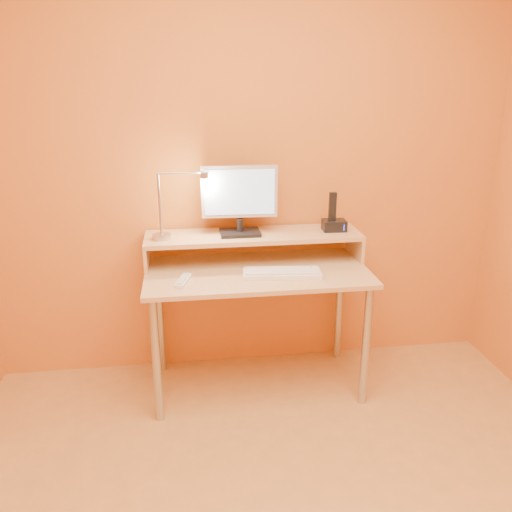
{
  "coord_description": "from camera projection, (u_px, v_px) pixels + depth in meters",
  "views": [
    {
      "loc": [
        -0.36,
        -1.42,
        1.72
      ],
      "look_at": [
        -0.01,
        1.13,
        0.82
      ],
      "focal_mm": 36.45,
      "sensor_mm": 36.0,
      "label": 1
    }
  ],
  "objects": [
    {
      "name": "shelf_riser_left",
      "position": [
        147.0,
        254.0,
        2.85
      ],
      "size": [
        0.02,
        0.3,
        0.14
      ],
      "primitive_type": "cube",
      "color": "#E4B57C",
      "rests_on": "desk_lower"
    },
    {
      "name": "mouse",
      "position": [
        310.0,
        270.0,
        2.76
      ],
      "size": [
        0.06,
        0.1,
        0.03
      ],
      "primitive_type": "ellipsoid",
      "rotation": [
        0.0,
        0.0,
        -0.02
      ],
      "color": "silver",
      "rests_on": "desk_lower"
    },
    {
      "name": "shelf_riser_right",
      "position": [
        355.0,
        245.0,
        3.0
      ],
      "size": [
        0.02,
        0.3,
        0.14
      ],
      "primitive_type": "cube",
      "color": "#E4B57C",
      "rests_on": "desk_lower"
    },
    {
      "name": "keyboard",
      "position": [
        282.0,
        274.0,
        2.72
      ],
      "size": [
        0.42,
        0.17,
        0.02
      ],
      "primitive_type": "cube",
      "rotation": [
        0.0,
        0.0,
        -0.11
      ],
      "color": "white",
      "rests_on": "desk_lower"
    },
    {
      "name": "phone_handset",
      "position": [
        333.0,
        206.0,
        2.9
      ],
      "size": [
        0.04,
        0.03,
        0.16
      ],
      "primitive_type": "cube",
      "rotation": [
        0.0,
        0.0,
        -0.06
      ],
      "color": "black",
      "rests_on": "phone_dock"
    },
    {
      "name": "lamp_post",
      "position": [
        160.0,
        205.0,
        2.74
      ],
      "size": [
        0.01,
        0.01,
        0.33
      ],
      "primitive_type": "cylinder",
      "color": "#B2B2B4",
      "rests_on": "lamp_base"
    },
    {
      "name": "desk_leg_fl",
      "position": [
        156.0,
        361.0,
        2.62
      ],
      "size": [
        0.04,
        0.04,
        0.69
      ],
      "primitive_type": "cylinder",
      "color": "#B2B2B4",
      "rests_on": "floor"
    },
    {
      "name": "lamp_head",
      "position": [
        204.0,
        175.0,
        2.72
      ],
      "size": [
        0.04,
        0.04,
        0.03
      ],
      "primitive_type": "cylinder",
      "color": "#B2B2B4",
      "rests_on": "lamp_arm"
    },
    {
      "name": "desk_lower",
      "position": [
        257.0,
        272.0,
        2.81
      ],
      "size": [
        1.2,
        0.6,
        0.02
      ],
      "primitive_type": "cube",
      "color": "#E4B57C",
      "rests_on": "floor"
    },
    {
      "name": "wall_back",
      "position": [
        249.0,
        162.0,
        2.93
      ],
      "size": [
        3.0,
        0.04,
        2.5
      ],
      "primitive_type": "cube",
      "color": "orange",
      "rests_on": "floor"
    },
    {
      "name": "lamp_base",
      "position": [
        162.0,
        237.0,
        2.8
      ],
      "size": [
        0.1,
        0.1,
        0.02
      ],
      "primitive_type": "cylinder",
      "color": "#B2B2B4",
      "rests_on": "desk_shelf"
    },
    {
      "name": "phone_dock",
      "position": [
        334.0,
        225.0,
        2.94
      ],
      "size": [
        0.14,
        0.11,
        0.06
      ],
      "primitive_type": "cube",
      "rotation": [
        0.0,
        0.0,
        -0.06
      ],
      "color": "black",
      "rests_on": "desk_shelf"
    },
    {
      "name": "desk_leg_fr",
      "position": [
        366.0,
        347.0,
        2.77
      ],
      "size": [
        0.04,
        0.04,
        0.69
      ],
      "primitive_type": "cylinder",
      "color": "#B2B2B4",
      "rests_on": "floor"
    },
    {
      "name": "remote_control",
      "position": [
        183.0,
        281.0,
        2.63
      ],
      "size": [
        0.09,
        0.18,
        0.02
      ],
      "primitive_type": "cube",
      "rotation": [
        0.0,
        0.0,
        -0.28
      ],
      "color": "white",
      "rests_on": "desk_lower"
    },
    {
      "name": "monitor_foot",
      "position": [
        240.0,
        233.0,
        2.88
      ],
      "size": [
        0.22,
        0.16,
        0.02
      ],
      "primitive_type": "cube",
      "color": "black",
      "rests_on": "desk_shelf"
    },
    {
      "name": "desk_leg_br",
      "position": [
        339.0,
        307.0,
        3.23
      ],
      "size": [
        0.04,
        0.04,
        0.69
      ],
      "primitive_type": "cylinder",
      "color": "#B2B2B4",
      "rests_on": "floor"
    },
    {
      "name": "lamp_bulb",
      "position": [
        204.0,
        178.0,
        2.72
      ],
      "size": [
        0.03,
        0.03,
        0.0
      ],
      "primitive_type": "cylinder",
      "color": "#FFEAC6",
      "rests_on": "lamp_head"
    },
    {
      "name": "desk_leg_bl",
      "position": [
        160.0,
        318.0,
        3.09
      ],
      "size": [
        0.04,
        0.04,
        0.69
      ],
      "primitive_type": "cylinder",
      "color": "#B2B2B4",
      "rests_on": "floor"
    },
    {
      "name": "monitor_neck",
      "position": [
        240.0,
        225.0,
        2.87
      ],
      "size": [
        0.04,
        0.04,
        0.07
      ],
      "primitive_type": "cylinder",
      "color": "black",
      "rests_on": "monitor_foot"
    },
    {
      "name": "monitor_panel",
      "position": [
        239.0,
        192.0,
        2.81
      ],
      "size": [
        0.41,
        0.06,
        0.28
      ],
      "primitive_type": "cube",
      "rotation": [
        0.0,
        0.0,
        -0.05
      ],
      "color": "silver",
      "rests_on": "monitor_neck"
    },
    {
      "name": "desk_shelf",
      "position": [
        254.0,
        236.0,
        2.9
      ],
      "size": [
        1.2,
        0.3,
        0.02
      ],
      "primitive_type": "cube",
      "color": "#E4B57C",
      "rests_on": "desk_lower"
    },
    {
      "name": "lamp_arm",
      "position": [
        181.0,
        173.0,
        2.7
      ],
      "size": [
        0.24,
        0.01,
        0.01
      ],
      "primitive_type": "cylinder",
      "rotation": [
        0.0,
        1.57,
        0.0
      ],
      "color": "#B2B2B4",
      "rests_on": "lamp_post"
    },
    {
      "name": "monitor_back",
      "position": [
        239.0,
        191.0,
        2.84
      ],
      "size": [
        0.37,
        0.03,
        0.24
      ],
      "primitive_type": "cube",
      "rotation": [
        0.0,
        0.0,
        -0.05
      ],
      "color": "black",
      "rests_on": "monitor_panel"
    },
    {
      "name": "monitor_screen",
      "position": [
        240.0,
        192.0,
        2.8
      ],
      "size": [
        0.38,
        0.02,
        0.24
      ],
      "primitive_type": "cube",
      "rotation": [
        0.0,
        0.0,
        -0.05
      ],
      "color": "#A9D2FB",
      "rests_on": "monitor_panel"
    },
    {
      "name": "phone_led",
      "position": [
        344.0,
        227.0,
        2.9
      ],
      "size": [
        0.01,
        0.0,
        0.04
      ],
      "primitive_type": "cube",
      "color": "#1934ED",
      "rests_on": "phone_dock"
    }
  ]
}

